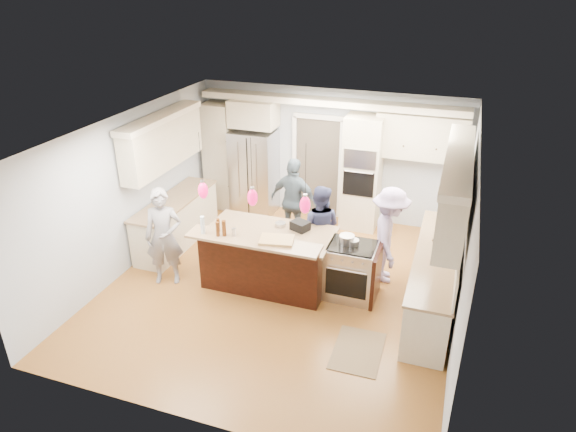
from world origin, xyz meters
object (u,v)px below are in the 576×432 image
at_px(island_range, 353,271).
at_px(person_bar_end, 164,237).
at_px(kitchen_island, 268,257).
at_px(refrigerator, 254,172).
at_px(person_far_left, 319,227).

xyz_separation_m(island_range, person_bar_end, (-3.03, -0.60, 0.38)).
bearing_deg(person_bar_end, kitchen_island, -4.06).
distance_m(kitchen_island, island_range, 1.41).
relative_size(refrigerator, island_range, 1.96).
bearing_deg(island_range, kitchen_island, -176.92).
distance_m(island_range, person_bar_end, 3.12).
relative_size(kitchen_island, island_range, 2.28).
height_order(kitchen_island, island_range, kitchen_island).
bearing_deg(refrigerator, island_range, -42.59).
relative_size(kitchen_island, person_far_left, 1.37).
distance_m(refrigerator, person_far_left, 2.65).
bearing_deg(person_far_left, island_range, 135.60).
bearing_deg(person_far_left, person_bar_end, 28.07).
height_order(refrigerator, person_bar_end, refrigerator).
bearing_deg(island_range, person_bar_end, -168.85).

